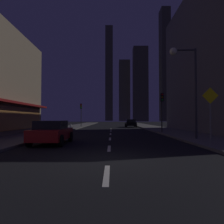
{
  "coord_description": "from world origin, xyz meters",
  "views": [
    {
      "loc": [
        0.15,
        -7.95,
        1.57
      ],
      "look_at": [
        0.0,
        29.69,
        2.76
      ],
      "focal_mm": 33.75,
      "sensor_mm": 36.0,
      "label": 1
    }
  ],
  "objects_px": {
    "car_parked_near": "(53,132)",
    "car_parked_far": "(132,123)",
    "traffic_light_near_right": "(163,103)",
    "traffic_light_far_left": "(82,110)",
    "fire_hydrant_far_left": "(72,126)",
    "pedestrian_crossing_sign": "(211,111)",
    "street_lamp_right": "(185,70)"
  },
  "relations": [
    {
      "from": "street_lamp_right",
      "to": "car_parked_near",
      "type": "bearing_deg",
      "value": -167.7
    },
    {
      "from": "car_parked_near",
      "to": "street_lamp_right",
      "type": "bearing_deg",
      "value": 12.3
    },
    {
      "from": "street_lamp_right",
      "to": "traffic_light_far_left",
      "type": "bearing_deg",
      "value": 115.09
    },
    {
      "from": "traffic_light_near_right",
      "to": "street_lamp_right",
      "type": "xyz_separation_m",
      "value": [
        -0.12,
        -7.33,
        1.87
      ]
    },
    {
      "from": "car_parked_near",
      "to": "fire_hydrant_far_left",
      "type": "relative_size",
      "value": 6.48
    },
    {
      "from": "traffic_light_near_right",
      "to": "traffic_light_far_left",
      "type": "bearing_deg",
      "value": 124.66
    },
    {
      "from": "fire_hydrant_far_left",
      "to": "traffic_light_far_left",
      "type": "xyz_separation_m",
      "value": [
        0.4,
        7.5,
        2.74
      ]
    },
    {
      "from": "traffic_light_near_right",
      "to": "traffic_light_far_left",
      "type": "distance_m",
      "value": 19.34
    },
    {
      "from": "traffic_light_far_left",
      "to": "pedestrian_crossing_sign",
      "type": "distance_m",
      "value": 28.95
    },
    {
      "from": "car_parked_far",
      "to": "car_parked_near",
      "type": "bearing_deg",
      "value": -105.69
    },
    {
      "from": "car_parked_near",
      "to": "traffic_light_far_left",
      "type": "xyz_separation_m",
      "value": [
        -1.9,
        25.2,
        2.45
      ]
    },
    {
      "from": "car_parked_near",
      "to": "pedestrian_crossing_sign",
      "type": "distance_m",
      "value": 9.41
    },
    {
      "from": "car_parked_far",
      "to": "pedestrian_crossing_sign",
      "type": "bearing_deg",
      "value": -85.79
    },
    {
      "from": "fire_hydrant_far_left",
      "to": "street_lamp_right",
      "type": "xyz_separation_m",
      "value": [
        11.28,
        -15.74,
        4.61
      ]
    },
    {
      "from": "traffic_light_near_right",
      "to": "pedestrian_crossing_sign",
      "type": "xyz_separation_m",
      "value": [
        0.1,
        -10.81,
        -1.18
      ]
    },
    {
      "from": "fire_hydrant_far_left",
      "to": "pedestrian_crossing_sign",
      "type": "distance_m",
      "value": 22.45
    },
    {
      "from": "car_parked_far",
      "to": "traffic_light_near_right",
      "type": "bearing_deg",
      "value": -83.37
    },
    {
      "from": "street_lamp_right",
      "to": "pedestrian_crossing_sign",
      "type": "relative_size",
      "value": 2.09
    },
    {
      "from": "traffic_light_far_left",
      "to": "pedestrian_crossing_sign",
      "type": "xyz_separation_m",
      "value": [
        11.1,
        -26.71,
        -1.18
      ]
    },
    {
      "from": "car_parked_far",
      "to": "traffic_light_near_right",
      "type": "distance_m",
      "value": 16.64
    },
    {
      "from": "fire_hydrant_far_left",
      "to": "traffic_light_near_right",
      "type": "relative_size",
      "value": 0.16
    },
    {
      "from": "pedestrian_crossing_sign",
      "to": "street_lamp_right",
      "type": "bearing_deg",
      "value": 93.63
    },
    {
      "from": "traffic_light_near_right",
      "to": "traffic_light_far_left",
      "type": "height_order",
      "value": "same"
    },
    {
      "from": "traffic_light_far_left",
      "to": "car_parked_far",
      "type": "bearing_deg",
      "value": 2.74
    },
    {
      "from": "car_parked_near",
      "to": "car_parked_far",
      "type": "bearing_deg",
      "value": 74.31
    },
    {
      "from": "car_parked_far",
      "to": "traffic_light_far_left",
      "type": "distance_m",
      "value": 9.43
    },
    {
      "from": "traffic_light_far_left",
      "to": "pedestrian_crossing_sign",
      "type": "bearing_deg",
      "value": -67.44
    },
    {
      "from": "car_parked_near",
      "to": "traffic_light_near_right",
      "type": "bearing_deg",
      "value": 45.58
    },
    {
      "from": "car_parked_near",
      "to": "fire_hydrant_far_left",
      "type": "bearing_deg",
      "value": 97.4
    },
    {
      "from": "car_parked_far",
      "to": "fire_hydrant_far_left",
      "type": "bearing_deg",
      "value": -140.14
    },
    {
      "from": "car_parked_near",
      "to": "pedestrian_crossing_sign",
      "type": "xyz_separation_m",
      "value": [
        9.2,
        -1.52,
        1.28
      ]
    },
    {
      "from": "traffic_light_far_left",
      "to": "street_lamp_right",
      "type": "height_order",
      "value": "street_lamp_right"
    }
  ]
}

